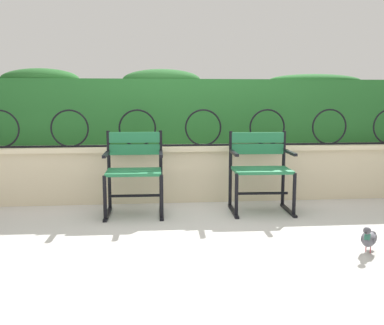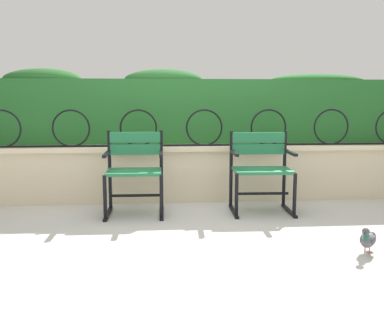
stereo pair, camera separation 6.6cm
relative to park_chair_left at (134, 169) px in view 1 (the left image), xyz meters
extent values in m
plane|color=#B7B5AF|center=(0.57, -0.34, -0.46)|extent=(60.00, 60.00, 0.00)
cube|color=beige|center=(0.57, 0.58, -0.17)|extent=(6.99, 0.35, 0.58)
cube|color=beige|center=(0.57, 0.58, 0.15)|extent=(6.99, 0.41, 0.05)
cylinder|color=black|center=(0.57, 0.51, 0.19)|extent=(6.46, 0.02, 0.02)
torus|color=black|center=(-1.46, 0.51, 0.38)|extent=(0.42, 0.02, 0.42)
torus|color=black|center=(-0.72, 0.51, 0.38)|extent=(0.42, 0.02, 0.42)
torus|color=black|center=(0.03, 0.51, 0.38)|extent=(0.42, 0.02, 0.42)
torus|color=black|center=(0.77, 0.51, 0.38)|extent=(0.42, 0.02, 0.42)
torus|color=black|center=(1.51, 0.51, 0.38)|extent=(0.42, 0.02, 0.42)
torus|color=black|center=(2.25, 0.51, 0.38)|extent=(0.42, 0.02, 0.42)
cube|color=#236028|center=(0.57, 1.05, 0.56)|extent=(6.85, 0.59, 0.77)
ellipsoid|color=#225924|center=(-1.13, 1.05, 0.94)|extent=(0.93, 0.53, 0.26)
ellipsoid|color=#215323|center=(0.32, 1.05, 0.94)|extent=(0.95, 0.53, 0.26)
ellipsoid|color=#215F26|center=(2.27, 1.05, 0.94)|extent=(1.20, 0.53, 0.16)
cube|color=#237547|center=(0.00, -0.21, -0.02)|extent=(0.54, 0.13, 0.03)
cube|color=#237547|center=(0.00, -0.08, -0.02)|extent=(0.54, 0.13, 0.03)
cube|color=#237547|center=(0.00, 0.06, -0.02)|extent=(0.54, 0.13, 0.03)
cube|color=#237547|center=(0.00, 0.16, 0.31)|extent=(0.54, 0.04, 0.11)
cube|color=#237547|center=(0.00, 0.16, 0.18)|extent=(0.54, 0.04, 0.11)
cylinder|color=black|center=(0.27, 0.16, -0.04)|extent=(0.04, 0.04, 0.84)
cylinder|color=black|center=(0.27, -0.27, -0.24)|extent=(0.04, 0.04, 0.44)
cube|color=black|center=(0.27, -0.08, -0.45)|extent=(0.05, 0.52, 0.02)
cube|color=black|center=(0.27, -0.08, 0.16)|extent=(0.04, 0.40, 0.03)
cylinder|color=black|center=(-0.27, 0.17, -0.04)|extent=(0.04, 0.04, 0.84)
cylinder|color=black|center=(-0.28, -0.26, -0.24)|extent=(0.04, 0.04, 0.44)
cube|color=black|center=(-0.27, -0.07, -0.45)|extent=(0.05, 0.52, 0.02)
cube|color=black|center=(-0.27, -0.07, 0.16)|extent=(0.04, 0.40, 0.03)
cylinder|color=black|center=(0.00, -0.08, -0.26)|extent=(0.52, 0.04, 0.03)
cube|color=#237547|center=(1.30, -0.23, -0.02)|extent=(0.58, 0.15, 0.03)
cube|color=#237547|center=(1.30, -0.09, -0.02)|extent=(0.58, 0.15, 0.03)
cube|color=#237547|center=(1.31, 0.05, -0.02)|extent=(0.58, 0.15, 0.03)
cube|color=#237547|center=(1.31, 0.15, 0.30)|extent=(0.58, 0.05, 0.11)
cube|color=#237547|center=(1.31, 0.15, 0.18)|extent=(0.58, 0.05, 0.11)
cylinder|color=black|center=(1.60, 0.14, -0.04)|extent=(0.04, 0.04, 0.83)
cylinder|color=black|center=(1.58, -0.29, -0.24)|extent=(0.04, 0.04, 0.44)
cube|color=black|center=(1.59, -0.10, -0.45)|extent=(0.06, 0.52, 0.02)
cube|color=black|center=(1.59, -0.10, 0.16)|extent=(0.05, 0.40, 0.03)
cylinder|color=black|center=(1.02, 0.16, -0.04)|extent=(0.04, 0.04, 0.83)
cylinder|color=black|center=(1.00, -0.27, -0.24)|extent=(0.04, 0.04, 0.44)
cube|color=black|center=(1.01, -0.08, -0.45)|extent=(0.06, 0.52, 0.02)
cube|color=black|center=(1.01, -0.08, 0.16)|extent=(0.05, 0.40, 0.03)
cylinder|color=black|center=(1.30, -0.09, -0.26)|extent=(0.55, 0.05, 0.03)
ellipsoid|color=#5B5B66|center=(1.81, -1.37, -0.35)|extent=(0.20, 0.21, 0.11)
cylinder|color=#2D6B56|center=(1.77, -1.42, -0.32)|extent=(0.07, 0.08, 0.06)
sphere|color=#494951|center=(1.75, -1.44, -0.26)|extent=(0.06, 0.06, 0.06)
cone|color=black|center=(1.73, -1.46, -0.27)|extent=(0.02, 0.03, 0.01)
cone|color=#404047|center=(1.88, -1.27, -0.36)|extent=(0.10, 0.10, 0.06)
ellipsoid|color=#4E4E56|center=(1.85, -1.38, -0.35)|extent=(0.10, 0.12, 0.07)
ellipsoid|color=#4E4E56|center=(1.78, -1.33, -0.35)|extent=(0.10, 0.12, 0.07)
cylinder|color=#C6515B|center=(1.82, -1.38, -0.43)|extent=(0.01, 0.01, 0.05)
cylinder|color=#C6515B|center=(1.80, -1.35, -0.43)|extent=(0.01, 0.01, 0.05)
camera|label=1|loc=(0.15, -4.45, 0.70)|focal=41.22mm
camera|label=2|loc=(0.22, -4.46, 0.70)|focal=41.22mm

